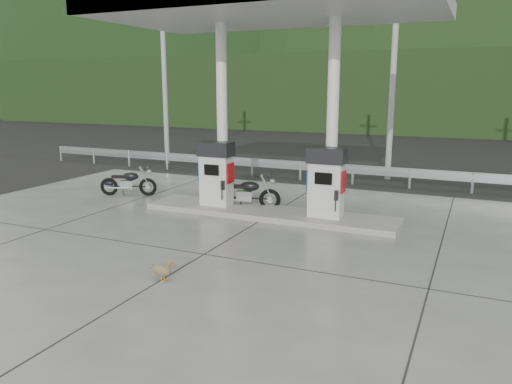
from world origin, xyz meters
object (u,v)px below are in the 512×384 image
at_px(motorcycle_right, 246,194).
at_px(motorcycle_left, 128,183).
at_px(duck, 162,271).
at_px(gas_pump_left, 216,174).
at_px(gas_pump_right, 326,183).

bearing_deg(motorcycle_right, motorcycle_left, 164.38).
height_order(motorcycle_left, duck, motorcycle_left).
relative_size(gas_pump_left, motorcycle_right, 0.98).
bearing_deg(duck, motorcycle_left, 137.56).
distance_m(motorcycle_left, motorcycle_right, 4.26).
bearing_deg(gas_pump_left, motorcycle_right, 32.27).
distance_m(gas_pump_right, duck, 5.37).
bearing_deg(motorcycle_right, gas_pump_left, -162.06).
xyz_separation_m(gas_pump_right, motorcycle_right, (-2.48, 0.46, -0.61)).
distance_m(gas_pump_left, gas_pump_right, 3.20).
height_order(gas_pump_left, motorcycle_right, gas_pump_left).
bearing_deg(gas_pump_right, motorcycle_right, 169.60).
bearing_deg(gas_pump_left, gas_pump_right, 0.00).
xyz_separation_m(gas_pump_left, gas_pump_right, (3.20, 0.00, 0.00)).
distance_m(gas_pump_right, motorcycle_right, 2.59).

